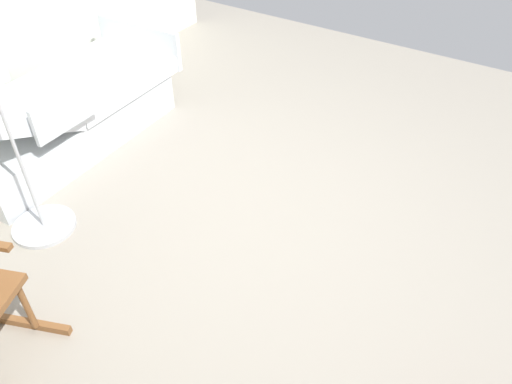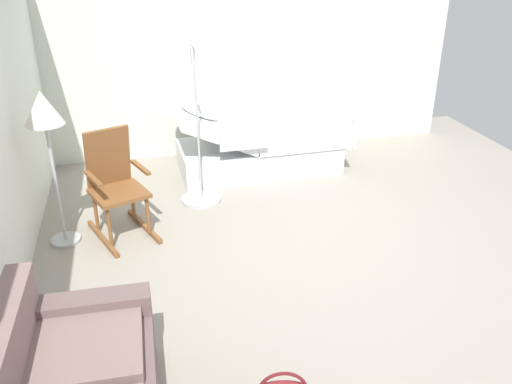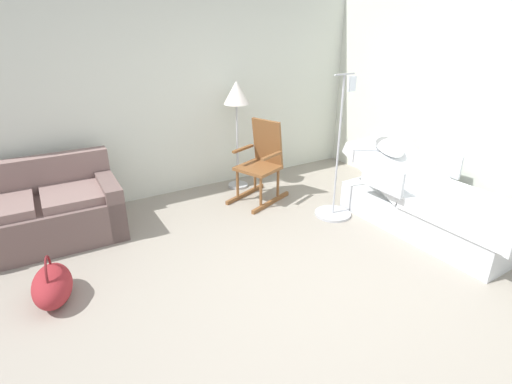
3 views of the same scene
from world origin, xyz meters
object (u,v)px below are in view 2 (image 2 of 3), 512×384
at_px(hospital_bed, 259,147).
at_px(iv_pole, 200,180).
at_px(floor_lamp, 44,119).
at_px(rocking_chair, 116,185).

xyz_separation_m(hospital_bed, iv_pole, (-0.69, 0.83, -0.05)).
bearing_deg(hospital_bed, floor_lamp, 119.63).
distance_m(rocking_chair, iv_pole, 1.04).
bearing_deg(rocking_chair, iv_pole, -60.04).
xyz_separation_m(rocking_chair, iv_pole, (0.51, -0.88, -0.25)).
bearing_deg(rocking_chair, floor_lamp, 98.03).
distance_m(hospital_bed, iv_pole, 1.08).
distance_m(floor_lamp, iv_pole, 1.80).
height_order(rocking_chair, iv_pole, iv_pole).
bearing_deg(floor_lamp, rocking_chair, -81.97).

